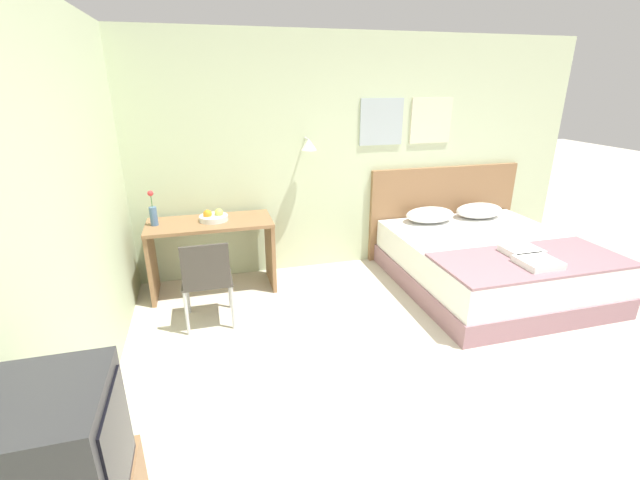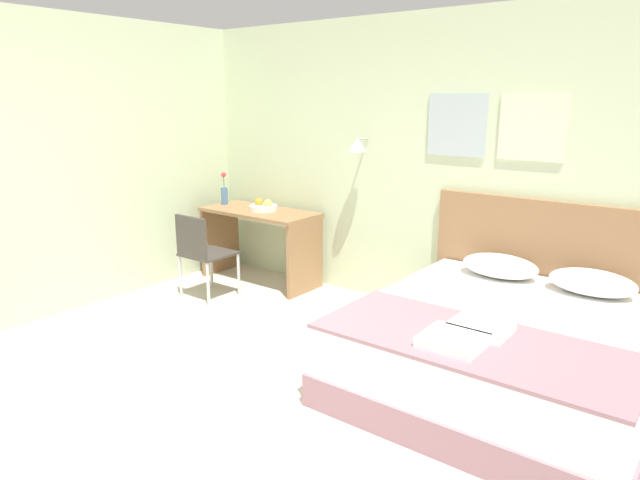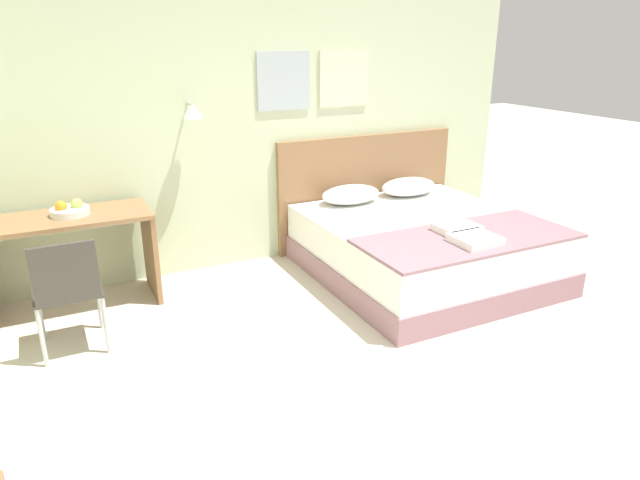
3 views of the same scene
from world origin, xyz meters
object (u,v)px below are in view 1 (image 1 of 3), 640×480
at_px(headboard, 443,211).
at_px(folded_towel_near_foot, 522,251).
at_px(flower_vase, 153,213).
at_px(pillow_left, 430,215).
at_px(television, 57,454).
at_px(desk, 212,242).
at_px(fruit_bowl, 214,217).
at_px(desk_chair, 207,277).
at_px(pillow_right, 479,211).
at_px(throw_blanket, 532,260).
at_px(bed, 490,264).
at_px(folded_towel_mid_bed, 538,262).

bearing_deg(headboard, folded_towel_near_foot, -90.33).
distance_m(headboard, flower_vase, 3.48).
bearing_deg(folded_towel_near_foot, pillow_left, 105.47).
height_order(flower_vase, television, television).
relative_size(desk, fruit_bowl, 4.36).
relative_size(desk_chair, fruit_bowl, 2.90).
bearing_deg(folded_towel_near_foot, pillow_right, 73.79).
relative_size(throw_blanket, flower_vase, 5.09).
xyz_separation_m(fruit_bowl, flower_vase, (-0.58, -0.00, 0.09)).
height_order(bed, headboard, headboard).
bearing_deg(pillow_right, bed, -114.13).
relative_size(folded_towel_near_foot, desk, 0.27).
xyz_separation_m(pillow_left, folded_towel_mid_bed, (0.28, -1.48, -0.03)).
bearing_deg(desk, fruit_bowl, 19.26).
bearing_deg(flower_vase, desk_chair, -58.88).
xyz_separation_m(desk, fruit_bowl, (0.04, 0.02, 0.27)).
distance_m(pillow_right, throw_blanket, 1.39).
bearing_deg(television, bed, 33.70).
xyz_separation_m(pillow_right, desk_chair, (-3.32, -0.80, -0.12)).
distance_m(throw_blanket, flower_vase, 3.71).
bearing_deg(desk, desk_chair, -95.30).
xyz_separation_m(headboard, pillow_right, (0.34, -0.27, 0.06)).
distance_m(pillow_left, folded_towel_mid_bed, 1.51).
bearing_deg(desk_chair, folded_towel_near_foot, -7.70).
height_order(headboard, throw_blanket, headboard).
bearing_deg(desk_chair, desk, 84.70).
distance_m(throw_blanket, folded_towel_near_foot, 0.15).
height_order(fruit_bowl, television, television).
distance_m(pillow_right, desk_chair, 3.42).
height_order(folded_towel_near_foot, flower_vase, flower_vase).
bearing_deg(folded_towel_near_foot, desk_chair, 172.30).
xyz_separation_m(headboard, pillow_left, (-0.34, -0.27, 0.06)).
distance_m(folded_towel_near_foot, desk, 3.13).
height_order(headboard, folded_towel_near_foot, headboard).
bearing_deg(folded_towel_near_foot, television, -151.54).
xyz_separation_m(headboard, desk, (-2.91, -0.31, -0.03)).
height_order(headboard, desk_chair, headboard).
bearing_deg(flower_vase, folded_towel_near_foot, -18.82).
height_order(folded_towel_mid_bed, flower_vase, flower_vase).
bearing_deg(desk, bed, -13.84).
height_order(throw_blanket, fruit_bowl, fruit_bowl).
distance_m(headboard, pillow_left, 0.44).
xyz_separation_m(desk_chair, television, (-0.51, -2.29, 0.44)).
distance_m(pillow_left, desk, 2.57).
xyz_separation_m(throw_blanket, flower_vase, (-3.45, 1.31, 0.36)).
distance_m(throw_blanket, folded_towel_mid_bed, 0.16).
bearing_deg(flower_vase, bed, -11.99).
bearing_deg(pillow_right, pillow_left, 180.00).
relative_size(folded_towel_near_foot, fruit_bowl, 1.16).
xyz_separation_m(pillow_left, desk_chair, (-2.64, -0.80, -0.12)).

